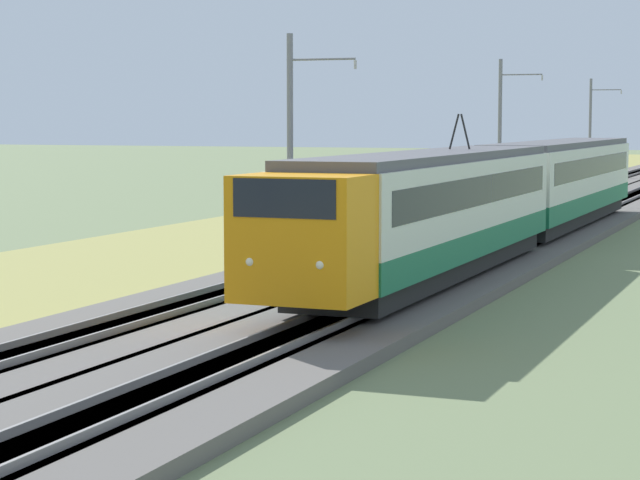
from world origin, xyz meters
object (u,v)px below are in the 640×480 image
(catenary_mast_mid, at_px, (292,143))
(catenary_mast_far, at_px, (501,129))
(catenary_mast_distant, at_px, (591,128))
(passenger_train, at_px, (509,190))

(catenary_mast_mid, relative_size, catenary_mast_far, 0.94)
(catenary_mast_distant, bearing_deg, passenger_train, -173.30)
(catenary_mast_mid, xyz_separation_m, catenary_mast_distant, (61.62, 0.00, 0.16))
(passenger_train, height_order, catenary_mast_far, catenary_mast_far)
(passenger_train, bearing_deg, catenary_mast_distant, -173.30)
(catenary_mast_mid, height_order, catenary_mast_distant, catenary_mast_distant)
(catenary_mast_mid, distance_m, catenary_mast_far, 30.81)
(catenary_mast_mid, bearing_deg, catenary_mast_far, 0.01)
(catenary_mast_far, bearing_deg, passenger_train, -165.87)
(passenger_train, xyz_separation_m, catenary_mast_far, (26.98, 6.79, 1.94))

